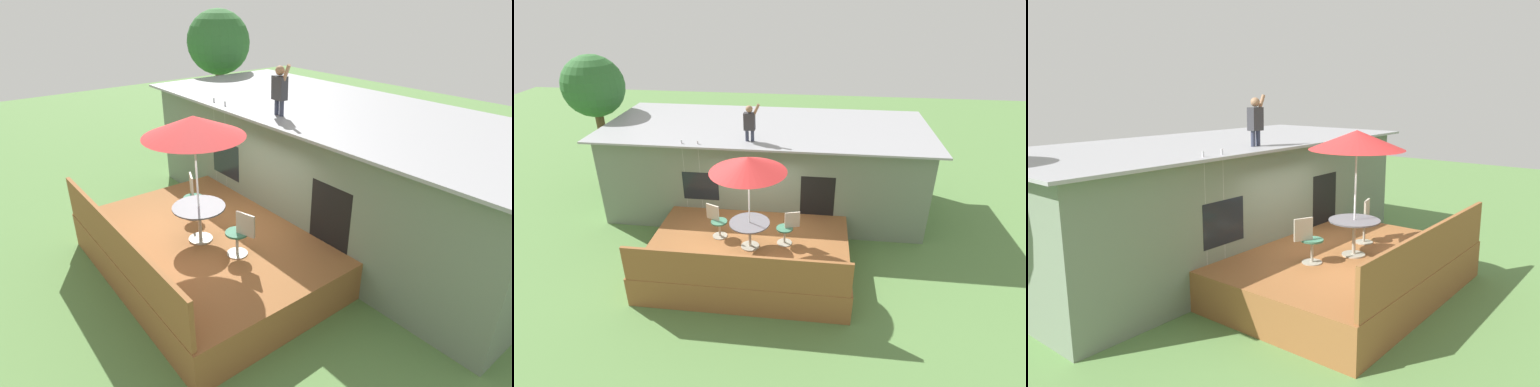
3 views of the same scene
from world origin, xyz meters
The scene contains 11 objects.
ground_plane centered at (0.00, 0.00, 0.00)m, with size 40.00×40.00×0.00m, color #567F42.
house centered at (0.00, 3.60, 1.45)m, with size 10.50×4.50×2.89m.
deck centered at (0.00, 0.00, 0.40)m, with size 5.32×3.98×0.80m, color brown.
deck_railing centered at (0.00, -1.94, 1.25)m, with size 5.22×0.08×0.90m, color brown.
patio_table centered at (0.07, -0.28, 1.39)m, with size 1.04×1.04×0.74m.
patio_umbrella centered at (0.07, -0.28, 3.15)m, with size 1.90×1.90×2.54m.
step_ladder centered at (-1.96, 1.62, 1.90)m, with size 0.52×0.04×2.20m.
person_figure centered at (-0.27, 2.05, 3.50)m, with size 0.47×0.20×1.11m.
patio_chair_left centered at (-0.90, 0.14, 1.26)m, with size 0.59×0.44×0.92m.
patio_chair_right centered at (1.02, 0.01, 1.26)m, with size 0.61×0.44×0.92m.
backyard_tree centered at (-6.23, 4.48, 3.73)m, with size 2.15×2.15×4.87m.
Camera 2 is at (1.67, -9.05, 6.94)m, focal length 28.49 mm.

